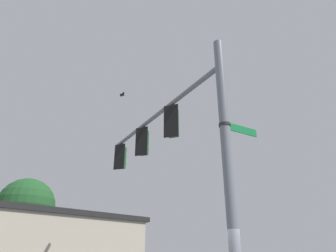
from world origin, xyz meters
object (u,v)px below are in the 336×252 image
Objects in this scene: traffic_light_nearest_pole at (173,123)px; bird_flying at (122,95)px; traffic_light_mid_inner at (144,143)px; traffic_light_mid_outer at (121,158)px; street_name_sign at (233,127)px.

traffic_light_nearest_pole is 4.01m from bird_flying.
traffic_light_mid_outer is at bearing 142.58° from traffic_light_mid_inner.
traffic_light_mid_outer is 7.43m from street_name_sign.
traffic_light_mid_outer is at bearing 144.82° from street_name_sign.
bird_flying reaches higher than traffic_light_nearest_pole.
traffic_light_mid_inner is at bearing 7.91° from bird_flying.
traffic_light_nearest_pole and traffic_light_mid_outer have the same top height.
traffic_light_mid_inner is 4.14× the size of bird_flying.
bird_flying is (-2.93, 1.26, 2.43)m from traffic_light_nearest_pole.
traffic_light_mid_outer is 1.18× the size of street_name_sign.
traffic_light_mid_inner is 1.18× the size of street_name_sign.
traffic_light_mid_inner is 2.66m from bird_flying.
bird_flying reaches higher than traffic_light_mid_outer.
traffic_light_nearest_pole reaches higher than street_name_sign.
bird_flying reaches higher than street_name_sign.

